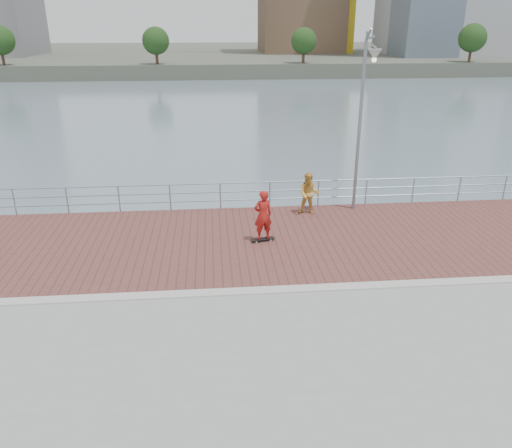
{
  "coord_description": "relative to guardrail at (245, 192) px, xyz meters",
  "views": [
    {
      "loc": [
        -1.32,
        -12.54,
        7.25
      ],
      "look_at": [
        0.0,
        2.0,
        1.3
      ],
      "focal_mm": 35.0,
      "sensor_mm": 36.0,
      "label": 1
    }
  ],
  "objects": [
    {
      "name": "guardrail",
      "position": [
        0.0,
        0.0,
        0.0
      ],
      "size": [
        39.06,
        0.06,
        1.13
      ],
      "color": "#8C9EA8",
      "rests_on": "brick_lane"
    },
    {
      "name": "street_lamp",
      "position": [
        4.48,
        -0.99,
        4.07
      ],
      "size": [
        0.49,
        1.42,
        6.7
      ],
      "color": "gray",
      "rests_on": "brick_lane"
    },
    {
      "name": "brick_lane",
      "position": [
        -0.0,
        -3.4,
        -0.68
      ],
      "size": [
        40.0,
        6.8,
        0.02
      ],
      "primitive_type": "cube",
      "color": "brown",
      "rests_on": "seawall"
    },
    {
      "name": "water",
      "position": [
        -0.0,
        -7.0,
        -2.69
      ],
      "size": [
        400.0,
        400.0,
        0.0
      ],
      "primitive_type": "plane",
      "color": "slate",
      "rests_on": "ground"
    },
    {
      "name": "bystander",
      "position": [
        2.49,
        -0.96,
        0.18
      ],
      "size": [
        0.96,
        0.82,
        1.71
      ],
      "primitive_type": "imported",
      "rotation": [
        0.0,
        0.0,
        -0.23
      ],
      "color": "gold",
      "rests_on": "brick_lane"
    },
    {
      "name": "curb",
      "position": [
        -0.0,
        -7.0,
        -0.66
      ],
      "size": [
        40.0,
        0.4,
        0.06
      ],
      "primitive_type": "cube",
      "color": "#B7B5AD",
      "rests_on": "seawall"
    },
    {
      "name": "shoreline_trees",
      "position": [
        -6.7,
        70.0,
        3.61
      ],
      "size": [
        109.62,
        4.85,
        6.47
      ],
      "color": "#473323",
      "rests_on": "far_shore"
    },
    {
      "name": "skateboarder",
      "position": [
        0.38,
        -3.49,
        0.31
      ],
      "size": [
        0.74,
        0.58,
        1.8
      ],
      "primitive_type": "imported",
      "rotation": [
        0.0,
        0.0,
        3.39
      ],
      "color": "#AB1C16",
      "rests_on": "skateboard"
    },
    {
      "name": "skateboard",
      "position": [
        0.38,
        -3.49,
        -0.6
      ],
      "size": [
        0.86,
        0.41,
        0.1
      ],
      "rotation": [
        0.0,
        0.0,
        0.25
      ],
      "color": "black",
      "rests_on": "brick_lane"
    },
    {
      "name": "far_shore",
      "position": [
        -0.0,
        115.5,
        -1.44
      ],
      "size": [
        320.0,
        95.0,
        2.5
      ],
      "primitive_type": "cube",
      "color": "#4C5142",
      "rests_on": "ground"
    }
  ]
}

